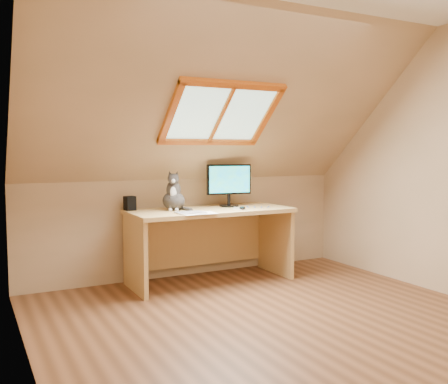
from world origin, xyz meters
TOP-DOWN VIEW (x-y plane):
  - ground at (0.00, 0.00)m, footprint 3.50×3.50m
  - room_shell at (0.00, -0.09)m, footprint 3.52×3.52m
  - desk at (0.05, 1.45)m, footprint 1.59×0.69m
  - monitor at (0.31, 1.48)m, footprint 0.47×0.20m
  - cat at (-0.30, 1.46)m, footprint 0.29×0.31m
  - desk_speaker at (-0.67, 1.63)m, footprint 0.11×0.11m
  - graphics_tablet at (-0.25, 1.16)m, footprint 0.27×0.20m
  - mouse at (0.30, 1.17)m, footprint 0.10×0.12m
  - papers at (-0.14, 1.12)m, footprint 0.33×0.27m
  - cables at (0.45, 1.26)m, footprint 0.51×0.26m

SIDE VIEW (x-z plane):
  - ground at x=0.00m, z-range 0.00..0.00m
  - desk at x=0.05m, z-range 0.14..0.86m
  - papers at x=-0.14m, z-range 0.72..0.73m
  - cables at x=0.45m, z-range 0.72..0.73m
  - graphics_tablet at x=-0.25m, z-range 0.72..0.73m
  - mouse at x=0.30m, z-range 0.72..0.76m
  - desk_speaker at x=-0.67m, z-range 0.72..0.86m
  - cat at x=-0.30m, z-range 0.67..1.05m
  - monitor at x=0.31m, z-range 0.76..1.19m
  - room_shell at x=0.00m, z-range 0.23..2.64m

